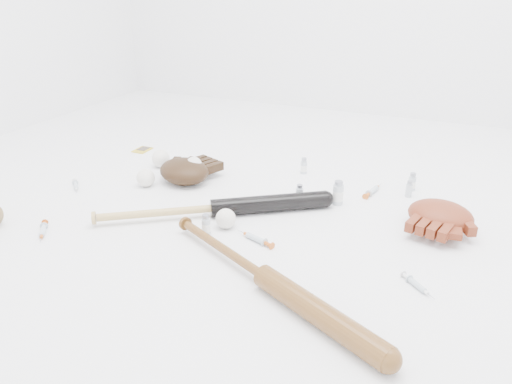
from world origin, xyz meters
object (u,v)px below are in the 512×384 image
at_px(glove_dark, 184,171).
at_px(bat_wood, 265,277).
at_px(bat_dark, 213,208).
at_px(pedestal, 194,177).

bearing_deg(glove_dark, bat_wood, -21.47).
height_order(bat_dark, bat_wood, same).
relative_size(bat_dark, bat_wood, 1.00).
bearing_deg(glove_dark, bat_dark, -20.14).
xyz_separation_m(bat_dark, bat_wood, (0.32, -0.31, -0.00)).
distance_m(bat_dark, glove_dark, 0.34).
bearing_deg(bat_wood, bat_dark, 162.59).
height_order(bat_wood, glove_dark, glove_dark).
relative_size(bat_wood, pedestal, 13.11).
xyz_separation_m(bat_dark, glove_dark, (-0.25, 0.23, 0.02)).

